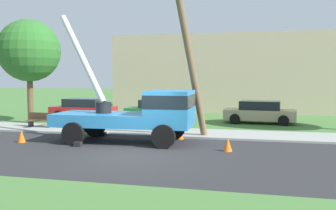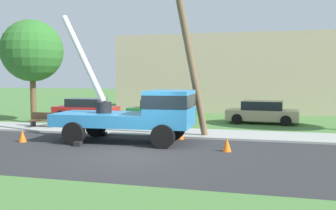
{
  "view_description": "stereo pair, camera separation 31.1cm",
  "coord_description": "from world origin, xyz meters",
  "views": [
    {
      "loc": [
        4.76,
        -13.94,
        2.98
      ],
      "look_at": [
        0.63,
        2.94,
        1.68
      ],
      "focal_mm": 41.47,
      "sensor_mm": 36.0,
      "label": 1
    },
    {
      "loc": [
        5.06,
        -13.86,
        2.98
      ],
      "look_at": [
        0.63,
        2.94,
        1.68
      ],
      "focal_mm": 41.47,
      "sensor_mm": 36.0,
      "label": 2
    }
  ],
  "objects": [
    {
      "name": "leaning_utility_pole",
      "position": [
        1.32,
        3.84,
        4.5
      ],
      "size": [
        1.97,
        2.71,
        8.77
      ],
      "color": "brown",
      "rests_on": "ground"
    },
    {
      "name": "roadside_tree_near",
      "position": [
        -9.63,
        7.91,
        4.57
      ],
      "size": [
        3.92,
        3.92,
        6.55
      ],
      "color": "brown",
      "rests_on": "ground"
    },
    {
      "name": "utility_truck",
      "position": [
        -0.48,
        2.5,
        1.41
      ],
      "size": [
        6.86,
        3.21,
        5.98
      ],
      "color": "#2D84C6",
      "rests_on": "ground"
    },
    {
      "name": "traffic_cone_curbside",
      "position": [
        0.99,
        3.83,
        0.28
      ],
      "size": [
        0.36,
        0.36,
        0.56
      ],
      "primitive_type": "cone",
      "color": "orange",
      "rests_on": "ground"
    },
    {
      "name": "road_asphalt",
      "position": [
        0.0,
        0.0,
        0.0
      ],
      "size": [
        80.0,
        8.11,
        0.01
      ],
      "primitive_type": "cube",
      "color": "#2B2B2D",
      "rests_on": "ground"
    },
    {
      "name": "parked_sedan_green",
      "position": [
        -1.91,
        10.88,
        0.71
      ],
      "size": [
        4.41,
        2.04,
        1.42
      ],
      "color": "#1E6638",
      "rests_on": "ground"
    },
    {
      "name": "ground_plane",
      "position": [
        0.0,
        12.0,
        0.0
      ],
      "size": [
        120.0,
        120.0,
        0.0
      ],
      "primitive_type": "plane",
      "color": "#477538"
    },
    {
      "name": "traffic_cone_behind",
      "position": [
        -5.76,
        1.27,
        0.28
      ],
      "size": [
        0.36,
        0.36,
        0.56
      ],
      "primitive_type": "cone",
      "color": "orange",
      "rests_on": "ground"
    },
    {
      "name": "parked_sedan_tan",
      "position": [
        4.61,
        11.12,
        0.71
      ],
      "size": [
        4.52,
        2.22,
        1.42
      ],
      "color": "tan",
      "rests_on": "ground"
    },
    {
      "name": "sidewalk_strip",
      "position": [
        0.0,
        5.53,
        0.05
      ],
      "size": [
        80.0,
        2.95,
        0.1
      ],
      "primitive_type": "cube",
      "color": "#9E9E99",
      "rests_on": "ground"
    },
    {
      "name": "traffic_cone_ahead",
      "position": [
        3.45,
        1.38,
        0.28
      ],
      "size": [
        0.36,
        0.36,
        0.56
      ],
      "primitive_type": "cone",
      "color": "orange",
      "rests_on": "ground"
    },
    {
      "name": "park_bench",
      "position": [
        -7.48,
        5.6,
        0.46
      ],
      "size": [
        1.6,
        0.45,
        0.9
      ],
      "color": "brown",
      "rests_on": "ground"
    },
    {
      "name": "lowrise_building_backdrop",
      "position": [
        1.33,
        19.94,
        3.2
      ],
      "size": [
        18.0,
        6.0,
        6.4
      ],
      "primitive_type": "cube",
      "color": "#C6B293",
      "rests_on": "ground"
    },
    {
      "name": "parked_sedan_red",
      "position": [
        -7.33,
        10.71,
        0.71
      ],
      "size": [
        4.44,
        2.08,
        1.42
      ],
      "color": "#B21E1E",
      "rests_on": "ground"
    }
  ]
}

